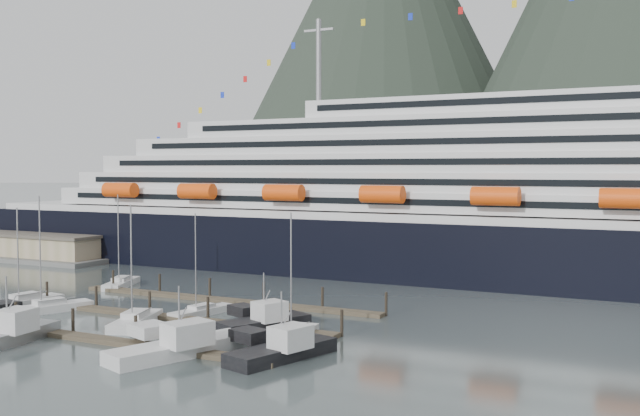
# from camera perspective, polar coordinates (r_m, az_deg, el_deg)

# --- Properties ---
(ground) EXTENTS (1600.00, 1600.00, 0.00)m
(ground) POSITION_cam_1_polar(r_m,az_deg,el_deg) (90.23, -10.59, -8.90)
(ground) COLOR #475353
(ground) RESTS_ON ground
(cruise_ship) EXTENTS (210.00, 30.40, 50.30)m
(cruise_ship) POSITION_cam_1_polar(r_m,az_deg,el_deg) (127.21, 16.15, -0.04)
(cruise_ship) COLOR black
(cruise_ship) RESTS_ON ground
(warehouse) EXTENTS (46.00, 20.00, 5.80)m
(warehouse) POSITION_cam_1_polar(r_m,az_deg,el_deg) (169.30, -21.27, -2.72)
(warehouse) COLOR #595956
(warehouse) RESTS_ON ground
(dock_near) EXTENTS (48.18, 2.28, 3.20)m
(dock_near) POSITION_cam_1_polar(r_m,az_deg,el_deg) (86.01, -17.34, -9.37)
(dock_near) COLOR #3E3428
(dock_near) RESTS_ON ground
(dock_mid) EXTENTS (48.18, 2.28, 3.20)m
(dock_mid) POSITION_cam_1_polar(r_m,az_deg,el_deg) (95.51, -11.82, -8.06)
(dock_mid) COLOR #3E3428
(dock_mid) RESTS_ON ground
(dock_far) EXTENTS (48.18, 2.28, 3.20)m
(dock_far) POSITION_cam_1_polar(r_m,az_deg,el_deg) (105.76, -7.36, -6.94)
(dock_far) COLOR #3E3428
(dock_far) RESTS_ON ground
(sailboat_a) EXTENTS (4.14, 10.56, 13.93)m
(sailboat_a) POSITION_cam_1_polar(r_m,az_deg,el_deg) (109.17, -21.51, -6.75)
(sailboat_a) COLOR silver
(sailboat_a) RESTS_ON ground
(sailboat_b) EXTENTS (6.53, 11.18, 15.61)m
(sailboat_b) POSITION_cam_1_polar(r_m,az_deg,el_deg) (103.77, -19.91, -7.22)
(sailboat_b) COLOR silver
(sailboat_b) RESTS_ON ground
(sailboat_c) EXTENTS (6.30, 11.08, 14.92)m
(sailboat_c) POSITION_cam_1_polar(r_m,az_deg,el_deg) (92.14, -13.87, -8.41)
(sailboat_c) COLOR silver
(sailboat_c) RESTS_ON ground
(sailboat_d) EXTENTS (3.90, 9.79, 13.32)m
(sailboat_d) POSITION_cam_1_polar(r_m,az_deg,el_deg) (96.89, -9.01, -7.82)
(sailboat_d) COLOR silver
(sailboat_d) RESTS_ON ground
(sailboat_e) EXTENTS (6.30, 10.48, 15.02)m
(sailboat_e) POSITION_cam_1_polar(r_m,az_deg,el_deg) (122.33, -14.90, -5.61)
(sailboat_e) COLOR silver
(sailboat_e) RESTS_ON ground
(sailboat_h) EXTENTS (4.00, 9.46, 14.34)m
(sailboat_h) POSITION_cam_1_polar(r_m,az_deg,el_deg) (82.38, -1.98, -9.69)
(sailboat_h) COLOR silver
(sailboat_h) RESTS_ON ground
(trawler_b) EXTENTS (9.58, 12.56, 7.95)m
(trawler_b) POSITION_cam_1_polar(r_m,az_deg,el_deg) (87.18, -22.79, -8.85)
(trawler_b) COLOR gray
(trawler_b) RESTS_ON ground
(trawler_c) EXTENTS (12.01, 15.44, 7.70)m
(trawler_c) POSITION_cam_1_polar(r_m,az_deg,el_deg) (76.67, -10.74, -10.30)
(trawler_c) COLOR silver
(trawler_c) RESTS_ON ground
(trawler_d) EXTENTS (9.92, 12.78, 7.31)m
(trawler_d) POSITION_cam_1_polar(r_m,az_deg,el_deg) (74.26, -3.02, -10.72)
(trawler_d) COLOR black
(trawler_d) RESTS_ON ground
(trawler_e) EXTENTS (9.86, 11.72, 7.27)m
(trawler_e) POSITION_cam_1_polar(r_m,az_deg,el_deg) (87.46, -4.34, -8.62)
(trawler_e) COLOR black
(trawler_e) RESTS_ON ground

